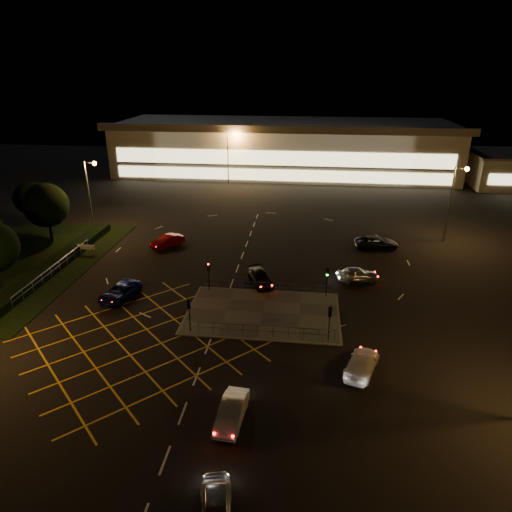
# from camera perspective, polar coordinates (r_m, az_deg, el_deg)

# --- Properties ---
(ground) EXTENTS (180.00, 180.00, 0.00)m
(ground) POSITION_cam_1_polar(r_m,az_deg,el_deg) (45.45, -1.39, -5.80)
(ground) COLOR black
(ground) RESTS_ON ground
(pedestrian_island) EXTENTS (14.00, 9.00, 0.12)m
(pedestrian_island) POSITION_cam_1_polar(r_m,az_deg,el_deg) (43.47, 0.87, -7.12)
(pedestrian_island) COLOR #4C4944
(pedestrian_island) RESTS_ON ground
(grass_verge) EXTENTS (18.00, 30.00, 0.08)m
(grass_verge) POSITION_cam_1_polar(r_m,az_deg,el_deg) (60.67, -27.71, -0.95)
(grass_verge) COLOR black
(grass_verge) RESTS_ON ground
(hedge) EXTENTS (2.00, 26.00, 1.00)m
(hedge) POSITION_cam_1_polar(r_m,az_deg,el_deg) (57.86, -23.69, -0.80)
(hedge) COLOR black
(hedge) RESTS_ON ground
(supermarket) EXTENTS (72.00, 26.50, 10.50)m
(supermarket) POSITION_cam_1_polar(r_m,az_deg,el_deg) (102.97, 3.51, 13.47)
(supermarket) COLOR beige
(supermarket) RESTS_ON ground
(streetlight_nw) EXTENTS (1.78, 0.56, 10.03)m
(streetlight_nw) POSITION_cam_1_polar(r_m,az_deg,el_deg) (66.33, -19.95, 8.15)
(streetlight_nw) COLOR slate
(streetlight_nw) RESTS_ON ground
(streetlight_ne) EXTENTS (1.78, 0.56, 10.03)m
(streetlight_ne) POSITION_cam_1_polar(r_m,az_deg,el_deg) (64.21, 23.60, 7.17)
(streetlight_ne) COLOR slate
(streetlight_ne) RESTS_ON ground
(streetlight_far_left) EXTENTS (1.78, 0.56, 10.03)m
(streetlight_far_left) POSITION_cam_1_polar(r_m,az_deg,el_deg) (90.15, -3.26, 12.97)
(streetlight_far_left) COLOR slate
(streetlight_far_left) RESTS_ON ground
(streetlight_far_right) EXTENTS (1.78, 0.56, 10.03)m
(streetlight_far_right) POSITION_cam_1_polar(r_m,az_deg,el_deg) (94.11, 22.30, 11.77)
(streetlight_far_right) COLOR slate
(streetlight_far_right) RESTS_ON ground
(signal_sw) EXTENTS (0.28, 0.30, 3.15)m
(signal_sw) POSITION_cam_1_polar(r_m,az_deg,el_deg) (39.91, -8.37, -6.50)
(signal_sw) COLOR black
(signal_sw) RESTS_ON pedestrian_island
(signal_se) EXTENTS (0.28, 0.30, 3.15)m
(signal_se) POSITION_cam_1_polar(r_m,az_deg,el_deg) (38.76, 9.20, -7.49)
(signal_se) COLOR black
(signal_se) RESTS_ON pedestrian_island
(signal_nw) EXTENTS (0.28, 0.30, 3.15)m
(signal_nw) POSITION_cam_1_polar(r_m,az_deg,el_deg) (46.82, -5.94, -1.79)
(signal_nw) COLOR black
(signal_nw) RESTS_ON pedestrian_island
(signal_ne) EXTENTS (0.28, 0.30, 3.15)m
(signal_ne) POSITION_cam_1_polar(r_m,az_deg,el_deg) (45.85, 8.89, -2.51)
(signal_ne) COLOR black
(signal_ne) RESTS_ON pedestrian_island
(tree_c) EXTENTS (5.76, 5.76, 7.84)m
(tree_c) POSITION_cam_1_polar(r_m,az_deg,el_deg) (65.46, -24.76, 5.77)
(tree_c) COLOR black
(tree_c) RESTS_ON ground
(tree_d) EXTENTS (4.68, 4.68, 6.37)m
(tree_d) POSITION_cam_1_polar(r_m,az_deg,el_deg) (73.74, -26.36, 6.45)
(tree_d) COLOR black
(tree_d) RESTS_ON ground
(car_near_silver) EXTENTS (2.51, 4.46, 1.43)m
(car_near_silver) POSITION_cam_1_polar(r_m,az_deg,el_deg) (26.71, -5.00, -29.01)
(car_near_silver) COLOR #B6BABE
(car_near_silver) RESTS_ON ground
(car_queue_white) EXTENTS (1.86, 4.44, 1.43)m
(car_queue_white) POSITION_cam_1_polar(r_m,az_deg,el_deg) (31.61, -3.05, -18.83)
(car_queue_white) COLOR silver
(car_queue_white) RESTS_ON ground
(car_left_blue) EXTENTS (3.42, 5.55, 1.43)m
(car_left_blue) POSITION_cam_1_polar(r_m,az_deg,el_deg) (47.85, -16.65, -4.31)
(car_left_blue) COLOR #0D154E
(car_left_blue) RESTS_ON ground
(car_far_dkgrey) EXTENTS (3.69, 5.19, 1.39)m
(car_far_dkgrey) POSITION_cam_1_polar(r_m,az_deg,el_deg) (48.85, 0.56, -2.74)
(car_far_dkgrey) COLOR black
(car_far_dkgrey) RESTS_ON ground
(car_right_silver) EXTENTS (4.59, 2.41, 1.49)m
(car_right_silver) POSITION_cam_1_polar(r_m,az_deg,el_deg) (50.80, 12.55, -2.23)
(car_right_silver) COLOR #B1B4B8
(car_right_silver) RESTS_ON ground
(car_circ_red) EXTENTS (4.08, 4.52, 1.49)m
(car_circ_red) POSITION_cam_1_polar(r_m,az_deg,el_deg) (60.06, -11.02, 1.85)
(car_circ_red) COLOR #980B10
(car_circ_red) RESTS_ON ground
(car_east_grey) EXTENTS (5.68, 3.04, 1.52)m
(car_east_grey) POSITION_cam_1_polar(r_m,az_deg,el_deg) (60.38, 14.83, 1.62)
(car_east_grey) COLOR black
(car_east_grey) RESTS_ON ground
(car_approach_white) EXTENTS (3.48, 5.25, 1.41)m
(car_approach_white) POSITION_cam_1_polar(r_m,az_deg,el_deg) (36.57, 13.08, -12.95)
(car_approach_white) COLOR silver
(car_approach_white) RESTS_ON ground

